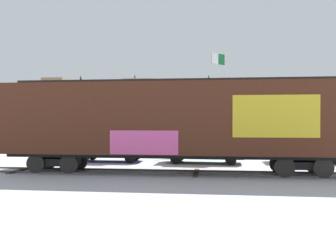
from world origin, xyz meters
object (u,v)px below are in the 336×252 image
object	(u,v)px
parked_car_green	(203,149)
parked_car_white	(304,150)
parked_car_blue	(110,148)
freight_car	(175,120)
flagpole	(222,86)

from	to	relation	value
parked_car_green	parked_car_white	xyz separation A→B (m)	(6.19, 0.70, -0.08)
parked_car_blue	parked_car_white	distance (m)	12.02
freight_car	parked_car_green	bearing A→B (deg)	72.52
flagpole	parked_car_blue	size ratio (longest dim) A/B	1.95
parked_car_blue	parked_car_green	distance (m)	5.83
freight_car	parked_car_white	xyz separation A→B (m)	(7.58, 5.13, -1.82)
flagpole	parked_car_green	world-z (taller)	flagpole
flagpole	parked_car_blue	xyz separation A→B (m)	(-7.43, -7.98, -4.60)
parked_car_white	parked_car_green	bearing A→B (deg)	-173.52
freight_car	parked_car_blue	size ratio (longest dim) A/B	3.96
parked_car_green	parked_car_white	size ratio (longest dim) A/B	1.11
freight_car	parked_car_white	size ratio (longest dim) A/B	3.90
parked_car_green	parked_car_white	distance (m)	6.23
freight_car	parked_car_blue	xyz separation A→B (m)	(-4.43, 4.71, -1.76)
flagpole	parked_car_blue	bearing A→B (deg)	-132.93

